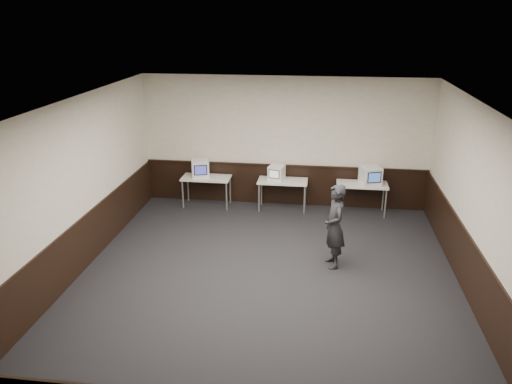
{
  "coord_description": "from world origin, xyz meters",
  "views": [
    {
      "loc": [
        0.87,
        -7.86,
        4.62
      ],
      "look_at": [
        -0.39,
        1.6,
        1.15
      ],
      "focal_mm": 35.0,
      "sensor_mm": 36.0,
      "label": 1
    }
  ],
  "objects_px": {
    "desk_left": "(206,180)",
    "desk_center": "(283,183)",
    "desk_right": "(362,186)",
    "emac_center": "(277,173)",
    "emac_right": "(370,175)",
    "person": "(335,226)",
    "emac_left": "(200,168)"
  },
  "relations": [
    {
      "from": "desk_left",
      "to": "desk_center",
      "type": "distance_m",
      "value": 1.9
    },
    {
      "from": "desk_right",
      "to": "emac_center",
      "type": "distance_m",
      "value": 2.07
    },
    {
      "from": "desk_left",
      "to": "emac_center",
      "type": "relative_size",
      "value": 2.71
    },
    {
      "from": "emac_right",
      "to": "person",
      "type": "xyz_separation_m",
      "value": [
        -0.87,
        -2.76,
        -0.15
      ]
    },
    {
      "from": "desk_right",
      "to": "emac_left",
      "type": "distance_m",
      "value": 3.96
    },
    {
      "from": "desk_center",
      "to": "emac_right",
      "type": "height_order",
      "value": "emac_right"
    },
    {
      "from": "desk_right",
      "to": "person",
      "type": "relative_size",
      "value": 0.73
    },
    {
      "from": "desk_right",
      "to": "person",
      "type": "height_order",
      "value": "person"
    },
    {
      "from": "emac_left",
      "to": "desk_center",
      "type": "bearing_deg",
      "value": -17.02
    },
    {
      "from": "desk_left",
      "to": "desk_right",
      "type": "relative_size",
      "value": 1.0
    },
    {
      "from": "desk_right",
      "to": "emac_right",
      "type": "distance_m",
      "value": 0.34
    },
    {
      "from": "desk_left",
      "to": "emac_right",
      "type": "height_order",
      "value": "emac_right"
    },
    {
      "from": "emac_right",
      "to": "emac_left",
      "type": "bearing_deg",
      "value": 161.9
    },
    {
      "from": "desk_center",
      "to": "emac_center",
      "type": "height_order",
      "value": "emac_center"
    },
    {
      "from": "desk_center",
      "to": "emac_right",
      "type": "bearing_deg",
      "value": -0.32
    },
    {
      "from": "emac_center",
      "to": "emac_right",
      "type": "relative_size",
      "value": 0.77
    },
    {
      "from": "desk_right",
      "to": "emac_right",
      "type": "height_order",
      "value": "emac_right"
    },
    {
      "from": "desk_left",
      "to": "emac_right",
      "type": "bearing_deg",
      "value": -0.17
    },
    {
      "from": "emac_right",
      "to": "desk_left",
      "type": "bearing_deg",
      "value": 162.28
    },
    {
      "from": "desk_left",
      "to": "emac_left",
      "type": "height_order",
      "value": "emac_left"
    },
    {
      "from": "desk_left",
      "to": "desk_right",
      "type": "distance_m",
      "value": 3.8
    },
    {
      "from": "desk_right",
      "to": "emac_left",
      "type": "relative_size",
      "value": 2.21
    },
    {
      "from": "desk_center",
      "to": "person",
      "type": "relative_size",
      "value": 0.73
    },
    {
      "from": "desk_right",
      "to": "desk_left",
      "type": "bearing_deg",
      "value": 180.0
    },
    {
      "from": "desk_right",
      "to": "emac_left",
      "type": "xyz_separation_m",
      "value": [
        -3.95,
        0.03,
        0.28
      ]
    },
    {
      "from": "desk_left",
      "to": "emac_center",
      "type": "xyz_separation_m",
      "value": [
        1.74,
        0.03,
        0.25
      ]
    },
    {
      "from": "emac_center",
      "to": "desk_left",
      "type": "bearing_deg",
      "value": -165.79
    },
    {
      "from": "desk_center",
      "to": "person",
      "type": "bearing_deg",
      "value": -66.58
    },
    {
      "from": "desk_center",
      "to": "emac_left",
      "type": "bearing_deg",
      "value": 179.22
    },
    {
      "from": "desk_left",
      "to": "emac_left",
      "type": "relative_size",
      "value": 2.21
    },
    {
      "from": "emac_left",
      "to": "person",
      "type": "distance_m",
      "value": 4.3
    },
    {
      "from": "desk_center",
      "to": "emac_right",
      "type": "xyz_separation_m",
      "value": [
        2.08,
        -0.01,
        0.29
      ]
    }
  ]
}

